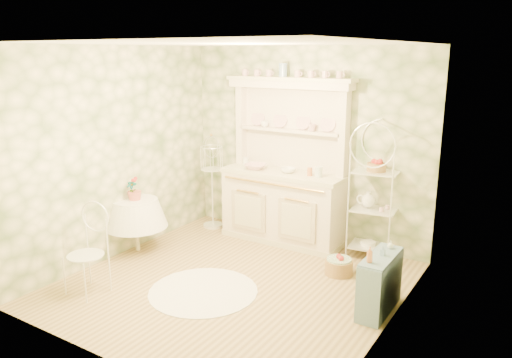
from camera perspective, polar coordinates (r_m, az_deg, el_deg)
The scene contains 22 objects.
floor at distance 5.93m, azimuth -2.63°, elevation -11.86°, with size 3.60×3.60×0.00m, color tan.
ceiling at distance 5.32m, azimuth -2.97°, elevation 15.22°, with size 3.60×3.60×0.00m, color white.
wall_left at distance 6.65m, azimuth -15.65°, elevation 2.81°, with size 3.60×3.60×0.00m, color #F3E7C3.
wall_right at distance 4.71m, azimuth 15.51°, elevation -1.78°, with size 3.60×3.60×0.00m, color #F3E7C3.
wall_back at distance 6.99m, azimuth 5.69°, elevation 3.81°, with size 3.60×3.60×0.00m, color #F3E7C3.
wall_front at distance 4.18m, azimuth -17.07°, elevation -3.91°, with size 3.60×3.60×0.00m, color #F3E7C3.
kitchen_dresser at distance 6.88m, azimuth 3.11°, elevation 1.95°, with size 1.87×0.61×2.29m, color white.
bakers_rack at distance 6.51m, azimuth 13.45°, elevation -1.13°, with size 0.58×0.41×1.85m, color white.
side_shelf at distance 5.39m, azimuth 13.94°, elevation -11.65°, with size 0.25×0.68×0.59m, color #6A88A0.
round_table at distance 6.93m, azimuth -13.48°, elevation -5.40°, with size 0.59×0.59×0.65m, color white.
cafe_chair at distance 5.83m, azimuth -18.92°, elevation -7.97°, with size 0.44×0.44×0.96m, color white.
birdcage_stand at distance 7.55m, azimuth -5.05°, elevation 0.14°, with size 0.37×0.37×1.55m, color white.
floor_basket at distance 6.20m, azimuth 9.44°, elevation -9.77°, with size 0.32×0.32×0.21m, color #A9824A.
lace_rug at distance 5.77m, azimuth -6.05°, elevation -12.63°, with size 1.23×1.23×0.01m, color white.
bowl_floral at distance 7.05m, azimuth -0.05°, elevation 1.20°, with size 0.30×0.30×0.07m, color white.
bowl_white at distance 6.85m, azimuth 3.69°, elevation 0.80°, with size 0.21×0.21×0.07m, color white.
cup_left at distance 7.13m, azimuth 1.01°, elevation 6.20°, with size 0.11×0.11×0.09m, color white.
cup_right at distance 6.78m, azimuth 6.41°, elevation 5.69°, with size 0.11×0.11×0.10m, color white.
potted_geranium at distance 6.75m, azimuth -13.98°, elevation -1.29°, with size 0.15×0.10×0.28m, color #3F7238.
bottle_amber at distance 5.05m, azimuth 12.86°, elevation -8.56°, with size 0.06×0.06×0.16m, color #C2713E.
bottle_blue at distance 5.25m, azimuth 14.29°, elevation -8.07°, with size 0.05×0.05×0.10m, color #81A3C7.
bottle_glass at distance 5.45m, azimuth 15.11°, elevation -7.35°, with size 0.07×0.07×0.09m, color silver.
Camera 1 is at (3.05, -4.36, 2.61)m, focal length 35.00 mm.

